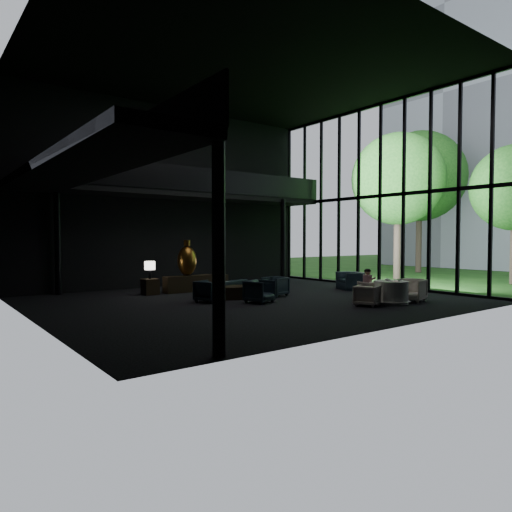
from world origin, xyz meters
TOP-DOWN VIEW (x-y plane):
  - floor at (0.00, 0.00)m, footprint 14.00×12.00m
  - ceiling at (0.00, 0.00)m, footprint 14.00×12.00m
  - wall_back at (0.00, 6.00)m, footprint 14.00×0.04m
  - wall_front at (0.00, -6.00)m, footprint 14.00×0.04m
  - wall_left at (-7.00, 0.00)m, footprint 0.04×12.00m
  - curtain_wall at (6.95, 0.00)m, footprint 0.20×12.00m
  - mezzanine_left at (-6.00, 0.00)m, footprint 2.00×12.00m
  - mezzanine_back at (1.00, 5.00)m, footprint 12.00×2.00m
  - railing_left at (-5.00, 0.00)m, footprint 0.06×12.00m
  - railing_back at (1.00, 4.00)m, footprint 12.00×0.06m
  - column_sw at (-5.00, -5.70)m, footprint 0.24×0.24m
  - column_nw at (-5.00, 5.70)m, footprint 0.24×0.24m
  - column_ne at (4.80, 4.00)m, footprint 0.24×0.24m
  - tree_near at (11.00, 2.00)m, footprint 4.80×4.80m
  - tree_far at (16.00, 4.00)m, footprint 5.60×5.60m
  - console at (-0.62, 3.48)m, footprint 2.04×0.46m
  - bronze_urn at (-0.62, 3.58)m, footprint 0.77×0.77m
  - side_table_left at (-2.22, 3.57)m, footprint 0.55×0.55m
  - table_lamp_left at (-2.22, 3.58)m, footprint 0.40×0.40m
  - side_table_right at (0.98, 3.68)m, footprint 0.55×0.55m
  - table_lamp_right at (0.98, 3.75)m, footprint 0.41×0.41m
  - sofa at (0.00, 1.60)m, footprint 1.99×1.06m
  - lounge_armchair_west at (-1.46, 0.48)m, footprint 1.00×1.03m
  - lounge_armchair_east at (1.29, 0.33)m, footprint 0.90×0.94m
  - lounge_armchair_south at (-0.22, -0.69)m, footprint 1.08×1.05m
  - window_armchair at (5.29, 0.12)m, footprint 1.11×1.34m
  - coffee_table at (-0.28, 0.74)m, footprint 1.31×1.31m
  - dining_table at (3.14, -3.44)m, footprint 1.23×1.23m
  - dining_chair_north at (3.22, -2.57)m, footprint 0.84×0.81m
  - dining_chair_east at (4.15, -3.52)m, footprint 1.02×1.06m
  - dining_chair_west at (2.10, -3.30)m, footprint 0.82×0.84m
  - child at (3.10, -2.49)m, footprint 0.31×0.31m
  - plate_a at (2.98, -3.66)m, footprint 0.25×0.25m
  - plate_b at (3.30, -3.21)m, footprint 0.28×0.28m
  - saucer at (3.36, -3.49)m, footprint 0.16×0.16m
  - coffee_cup at (3.47, -3.56)m, footprint 0.10×0.10m
  - cereal_bowl at (3.11, -3.31)m, footprint 0.16×0.16m
  - cream_pot at (3.19, -3.72)m, footprint 0.06×0.06m

SIDE VIEW (x-z plane):
  - floor at x=0.00m, z-range -0.01..0.01m
  - coffee_table at x=-0.28m, z-range 0.00..0.44m
  - side_table_left at x=-2.22m, z-range 0.00..0.60m
  - side_table_right at x=0.98m, z-range 0.00..0.61m
  - console at x=-0.62m, z-range 0.00..0.65m
  - dining_table at x=3.14m, z-range -0.05..0.70m
  - dining_chair_west at x=2.10m, z-range 0.00..0.68m
  - dining_chair_north at x=3.22m, z-range 0.00..0.70m
  - sofa at x=0.00m, z-range 0.00..0.75m
  - lounge_armchair_east at x=1.29m, z-range 0.00..0.82m
  - lounge_armchair_west at x=-1.46m, z-range 0.00..0.84m
  - lounge_armchair_south at x=-0.22m, z-range 0.00..0.90m
  - dining_chair_east at x=4.15m, z-range 0.00..0.92m
  - window_armchair at x=5.29m, z-range 0.00..1.01m
  - saucer at x=3.36m, z-range 0.75..0.76m
  - plate_a at x=2.98m, z-range 0.75..0.77m
  - plate_b at x=3.30m, z-range 0.75..0.77m
  - child at x=3.10m, z-range 0.45..1.10m
  - cream_pot at x=3.19m, z-range 0.75..0.82m
  - cereal_bowl at x=3.11m, z-range 0.75..0.83m
  - coffee_cup at x=3.47m, z-range 0.76..0.83m
  - table_lamp_left at x=-2.22m, z-range 0.75..1.42m
  - table_lamp_right at x=0.98m, z-range 0.76..1.44m
  - bronze_urn at x=-0.62m, z-range 0.55..1.97m
  - column_sw at x=-5.00m, z-range 0.00..4.00m
  - column_nw at x=-5.00m, z-range 0.00..4.00m
  - column_ne at x=4.80m, z-range 0.00..4.00m
  - wall_back at x=0.00m, z-range 0.00..8.00m
  - wall_front at x=0.00m, z-range 0.00..8.00m
  - wall_left at x=-7.00m, z-range 0.00..8.00m
  - curtain_wall at x=6.95m, z-range 0.00..8.00m
  - mezzanine_left at x=-6.00m, z-range 3.88..4.12m
  - mezzanine_back at x=1.00m, z-range 3.88..4.12m
  - railing_left at x=-5.00m, z-range 4.10..5.10m
  - railing_back at x=1.00m, z-range 4.10..5.10m
  - tree_near at x=11.00m, z-range 1.41..9.06m
  - tree_far at x=16.00m, z-range 1.59..10.39m
  - ceiling at x=0.00m, z-range 7.99..8.01m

